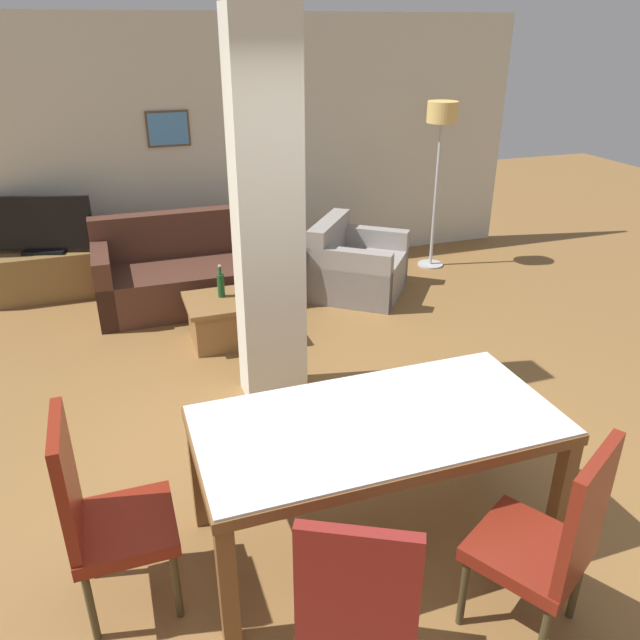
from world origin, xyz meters
name	(u,v)px	position (x,y,z in m)	size (l,w,h in m)	color
ground_plane	(373,533)	(0.00, 0.00, 0.00)	(18.00, 18.00, 0.00)	brown
back_wall	(212,150)	(0.00, 4.46, 1.35)	(7.20, 0.09, 2.70)	beige
divider_pillar	(267,222)	(-0.13, 1.64, 1.35)	(0.45, 0.31, 2.70)	beige
dining_table	(377,443)	(0.00, 0.00, 0.62)	(1.86, 0.90, 0.76)	brown
dining_chair_head_left	(101,511)	(-1.37, 0.00, 0.57)	(0.46, 0.46, 1.07)	maroon
dining_chair_near_right	(551,538)	(0.46, -0.81, 0.57)	(0.63, 0.63, 1.07)	maroon
dining_chair_near_left	(358,609)	(-0.46, -0.87, 0.57)	(0.62, 0.62, 1.07)	maroon
sofa	(196,274)	(-0.40, 3.58, 0.30)	(1.92, 0.90, 0.87)	#4C2B20
armchair	(356,268)	(1.21, 3.26, 0.27)	(1.23, 1.24, 0.76)	gray
coffee_table	(230,319)	(-0.26, 2.61, 0.21)	(0.76, 0.60, 0.40)	brown
bottle	(221,285)	(-0.31, 2.67, 0.51)	(0.06, 0.06, 0.29)	#194C23
tv_stand	(50,275)	(-1.81, 4.18, 0.24)	(1.26, 0.40, 0.49)	brown
tv_screen	(40,226)	(-1.81, 4.18, 0.77)	(1.00, 0.33, 0.57)	black
floor_lamp	(441,129)	(2.36, 3.74, 1.55)	(0.33, 0.33, 1.84)	#B7B7BC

